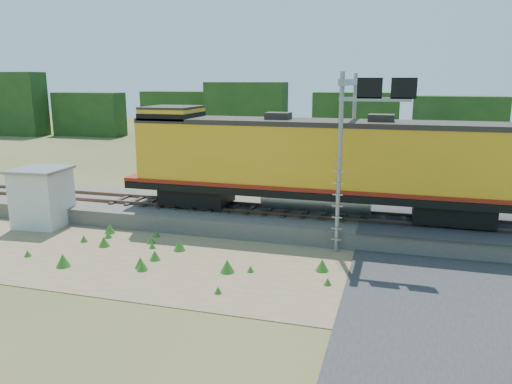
% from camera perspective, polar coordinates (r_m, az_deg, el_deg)
% --- Properties ---
extents(ground, '(140.00, 140.00, 0.00)m').
position_cam_1_polar(ground, '(18.78, -0.56, -9.24)').
color(ground, '#475123').
rests_on(ground, ground).
extents(ballast, '(70.00, 5.00, 0.80)m').
position_cam_1_polar(ballast, '(24.15, 3.55, -3.23)').
color(ballast, slate).
rests_on(ballast, ground).
extents(rails, '(70.00, 1.54, 0.16)m').
position_cam_1_polar(rails, '(24.02, 3.56, -2.13)').
color(rails, brown).
rests_on(rails, ballast).
extents(dirt_shoulder, '(26.00, 8.00, 0.03)m').
position_cam_1_polar(dirt_shoulder, '(19.84, -5.74, -8.04)').
color(dirt_shoulder, '#8C7754').
rests_on(dirt_shoulder, ground).
extents(road, '(7.00, 66.00, 0.86)m').
position_cam_1_polar(road, '(18.85, 21.30, -9.78)').
color(road, '#38383A').
rests_on(road, ground).
extents(tree_line_north, '(130.00, 3.00, 6.50)m').
position_cam_1_polar(tree_line_north, '(55.05, 11.03, 8.36)').
color(tree_line_north, '#193814').
rests_on(tree_line_north, ground).
extents(weed_clumps, '(15.00, 6.20, 0.56)m').
position_cam_1_polar(weed_clumps, '(20.09, -10.18, -7.96)').
color(weed_clumps, '#2F6A1E').
rests_on(weed_clumps, ground).
extents(locomotive, '(18.58, 2.83, 4.79)m').
position_cam_1_polar(locomotive, '(23.31, 6.32, 3.51)').
color(locomotive, black).
rests_on(locomotive, rails).
extents(shed, '(2.61, 2.61, 2.87)m').
position_cam_1_polar(shed, '(26.41, -23.22, -0.51)').
color(shed, silver).
rests_on(shed, ground).
extents(signal_gantry, '(2.91, 6.20, 7.34)m').
position_cam_1_polar(signal_gantry, '(22.14, 11.32, 8.49)').
color(signal_gantry, gray).
rests_on(signal_gantry, ground).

